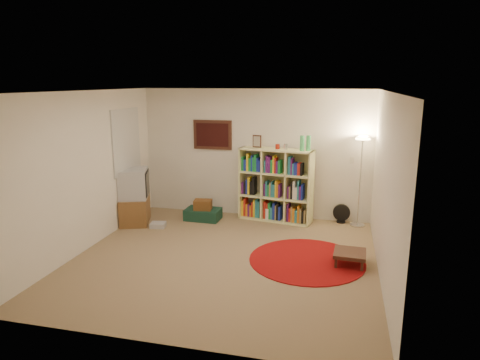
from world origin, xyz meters
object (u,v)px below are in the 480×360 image
object	(u,v)px
floor_lamp	(362,152)
tv_stand	(135,197)
floor_fan	(341,213)
suitcase	(203,214)
side_table	(350,254)
bookshelf	(275,186)

from	to	relation	value
floor_lamp	tv_stand	size ratio (longest dim) A/B	1.62
floor_fan	suitcase	world-z (taller)	floor_fan
floor_lamp	side_table	world-z (taller)	floor_lamp
bookshelf	suitcase	world-z (taller)	bookshelf
suitcase	bookshelf	bearing A→B (deg)	14.35
floor_lamp	floor_fan	world-z (taller)	floor_lamp
bookshelf	side_table	size ratio (longest dim) A/B	3.51
floor_lamp	tv_stand	world-z (taller)	floor_lamp
bookshelf	floor_lamp	xyz separation A→B (m)	(1.57, 0.01, 0.73)
bookshelf	side_table	distance (m)	2.36
tv_stand	bookshelf	bearing A→B (deg)	-1.79
floor_lamp	suitcase	distance (m)	3.21
floor_fan	tv_stand	world-z (taller)	tv_stand
floor_lamp	side_table	size ratio (longest dim) A/B	3.53
bookshelf	suitcase	size ratio (longest dim) A/B	2.47
tv_stand	suitcase	xyz separation A→B (m)	(1.19, 0.48, -0.40)
bookshelf	suitcase	distance (m)	1.50
floor_fan	tv_stand	bearing A→B (deg)	-167.86
tv_stand	side_table	world-z (taller)	tv_stand
floor_fan	suitcase	size ratio (longest dim) A/B	0.54
bookshelf	side_table	bearing A→B (deg)	-42.72
side_table	bookshelf	bearing A→B (deg)	127.53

